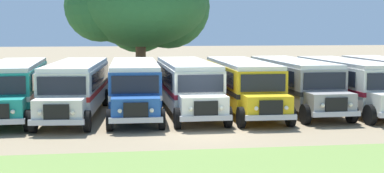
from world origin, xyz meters
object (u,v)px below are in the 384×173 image
parked_bus_slot_4 (187,84)px  broad_shade_tree (142,7)px  parked_bus_slot_5 (242,83)px  parked_bus_slot_3 (134,85)px  parked_bus_slot_1 (15,86)px  parked_bus_slot_7 (348,82)px  parked_bus_slot_2 (76,86)px  parked_bus_slot_6 (294,82)px

parked_bus_slot_4 → broad_shade_tree: size_ratio=0.96×
parked_bus_slot_5 → parked_bus_slot_3: bearing=-91.1°
parked_bus_slot_3 → parked_bus_slot_1: bearing=-92.0°
parked_bus_slot_1 → parked_bus_slot_3: size_ratio=1.00×
parked_bus_slot_3 → parked_bus_slot_4: bearing=92.9°
parked_bus_slot_7 → parked_bus_slot_1: bearing=-93.7°
broad_shade_tree → parked_bus_slot_5: bearing=-68.1°
parked_bus_slot_1 → parked_bus_slot_7: size_ratio=1.00×
parked_bus_slot_2 → parked_bus_slot_6: bearing=96.6°
parked_bus_slot_7 → broad_shade_tree: size_ratio=0.96×
parked_bus_slot_2 → parked_bus_slot_6: size_ratio=1.01×
parked_bus_slot_6 → broad_shade_tree: 15.17m
parked_bus_slot_4 → parked_bus_slot_5: bearing=85.3°
parked_bus_slot_2 → parked_bus_slot_4: bearing=96.0°
parked_bus_slot_1 → broad_shade_tree: bearing=146.2°
parked_bus_slot_5 → parked_bus_slot_6: 3.19m
parked_bus_slot_2 → parked_bus_slot_6: 12.28m
parked_bus_slot_4 → broad_shade_tree: 13.21m
parked_bus_slot_2 → parked_bus_slot_7: same height
parked_bus_slot_1 → parked_bus_slot_5: bearing=85.6°
parked_bus_slot_4 → parked_bus_slot_7: bearing=87.2°
parked_bus_slot_2 → parked_bus_slot_7: size_ratio=1.01×
parked_bus_slot_7 → parked_bus_slot_3: bearing=-92.9°
parked_bus_slot_1 → parked_bus_slot_4: size_ratio=1.00×
parked_bus_slot_4 → parked_bus_slot_5: size_ratio=1.00×
parked_bus_slot_2 → parked_bus_slot_3: size_ratio=1.01×
parked_bus_slot_4 → parked_bus_slot_6: bearing=91.8°
parked_bus_slot_2 → parked_bus_slot_5: 9.12m
parked_bus_slot_2 → broad_shade_tree: size_ratio=0.97×
parked_bus_slot_5 → parked_bus_slot_7: (6.16, -0.10, 0.00)m
parked_bus_slot_3 → broad_shade_tree: bearing=176.7°
parked_bus_slot_6 → parked_bus_slot_7: (3.00, -0.60, 0.00)m
parked_bus_slot_7 → broad_shade_tree: (-11.15, 12.52, 4.65)m
parked_bus_slot_7 → broad_shade_tree: broad_shade_tree is taller
parked_bus_slot_2 → parked_bus_slot_5: size_ratio=1.01×
parked_bus_slot_4 → parked_bus_slot_5: 3.08m
parked_bus_slot_7 → broad_shade_tree: 17.40m
parked_bus_slot_5 → parked_bus_slot_6: (3.15, 0.50, 0.00)m
parked_bus_slot_1 → parked_bus_slot_6: bearing=87.9°
parked_bus_slot_1 → parked_bus_slot_5: size_ratio=1.00×
parked_bus_slot_4 → parked_bus_slot_5: same height
parked_bus_slot_3 → broad_shade_tree: (1.00, 12.30, 4.65)m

